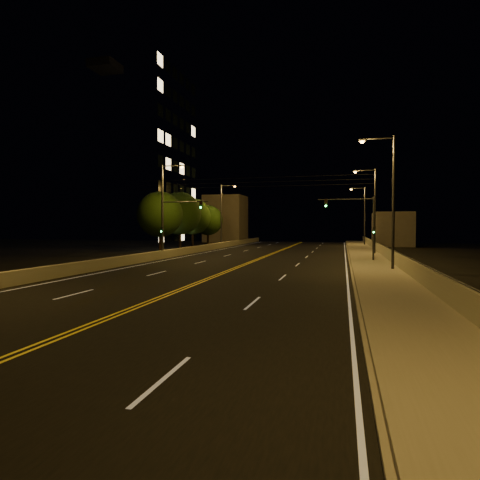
% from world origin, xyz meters
% --- Properties ---
extents(road, '(18.00, 120.00, 0.02)m').
position_xyz_m(road, '(0.00, 20.00, 0.01)').
color(road, black).
rests_on(road, ground).
extents(sidewalk, '(3.60, 120.00, 0.30)m').
position_xyz_m(sidewalk, '(10.80, 20.00, 0.15)').
color(sidewalk, gray).
rests_on(sidewalk, ground).
extents(curb, '(0.14, 120.00, 0.15)m').
position_xyz_m(curb, '(8.93, 20.00, 0.07)').
color(curb, gray).
rests_on(curb, ground).
extents(parapet_wall, '(0.30, 120.00, 1.00)m').
position_xyz_m(parapet_wall, '(12.45, 20.00, 0.80)').
color(parapet_wall, gray).
rests_on(parapet_wall, sidewalk).
extents(jersey_barrier, '(0.45, 120.00, 0.85)m').
position_xyz_m(jersey_barrier, '(-9.82, 20.00, 0.42)').
color(jersey_barrier, gray).
rests_on(jersey_barrier, ground).
extents(distant_building_right, '(6.00, 10.00, 5.72)m').
position_xyz_m(distant_building_right, '(16.50, 66.78, 2.86)').
color(distant_building_right, gray).
rests_on(distant_building_right, ground).
extents(distant_building_left, '(8.00, 8.00, 9.83)m').
position_xyz_m(distant_building_left, '(-16.00, 75.77, 4.91)').
color(distant_building_left, gray).
rests_on(distant_building_left, ground).
extents(parapet_rail, '(0.06, 120.00, 0.06)m').
position_xyz_m(parapet_rail, '(12.45, 20.00, 1.33)').
color(parapet_rail, black).
rests_on(parapet_rail, parapet_wall).
extents(lane_markings, '(17.32, 116.00, 0.00)m').
position_xyz_m(lane_markings, '(0.00, 19.93, 0.02)').
color(lane_markings, silver).
rests_on(lane_markings, road).
extents(streetlight_1, '(2.55, 0.28, 9.84)m').
position_xyz_m(streetlight_1, '(11.54, 24.11, 5.64)').
color(streetlight_1, '#2D2D33').
rests_on(streetlight_1, ground).
extents(streetlight_2, '(2.55, 0.28, 9.84)m').
position_xyz_m(streetlight_2, '(11.54, 41.04, 5.64)').
color(streetlight_2, '#2D2D33').
rests_on(streetlight_2, ground).
extents(streetlight_3, '(2.55, 0.28, 9.84)m').
position_xyz_m(streetlight_3, '(11.54, 63.08, 5.64)').
color(streetlight_3, '#2D2D33').
rests_on(streetlight_3, ground).
extents(streetlight_5, '(2.55, 0.28, 9.84)m').
position_xyz_m(streetlight_5, '(-9.94, 32.55, 5.64)').
color(streetlight_5, '#2D2D33').
rests_on(streetlight_5, ground).
extents(streetlight_6, '(2.55, 0.28, 9.84)m').
position_xyz_m(streetlight_6, '(-9.94, 53.66, 5.64)').
color(streetlight_6, '#2D2D33').
rests_on(streetlight_6, ground).
extents(traffic_signal_right, '(5.11, 0.31, 6.05)m').
position_xyz_m(traffic_signal_right, '(9.99, 31.60, 3.83)').
color(traffic_signal_right, '#2D2D33').
rests_on(traffic_signal_right, ground).
extents(traffic_signal_left, '(5.11, 0.31, 6.05)m').
position_xyz_m(traffic_signal_left, '(-8.79, 31.60, 3.83)').
color(traffic_signal_left, '#2D2D33').
rests_on(traffic_signal_left, ground).
extents(overhead_wires, '(22.00, 0.03, 0.83)m').
position_xyz_m(overhead_wires, '(0.00, 29.50, 7.40)').
color(overhead_wires, black).
extents(building_tower, '(24.00, 15.00, 28.44)m').
position_xyz_m(building_tower, '(-27.18, 48.59, 13.65)').
color(building_tower, gray).
rests_on(building_tower, ground).
extents(tree_0, '(5.66, 5.66, 7.68)m').
position_xyz_m(tree_0, '(-13.70, 39.22, 4.84)').
color(tree_0, black).
rests_on(tree_0, ground).
extents(tree_1, '(6.05, 6.05, 8.21)m').
position_xyz_m(tree_1, '(-14.10, 46.38, 5.17)').
color(tree_1, black).
rests_on(tree_1, ground).
extents(tree_2, '(5.72, 5.72, 7.76)m').
position_xyz_m(tree_2, '(-14.61, 52.66, 4.89)').
color(tree_2, black).
rests_on(tree_2, ground).
extents(tree_3, '(5.13, 5.13, 6.95)m').
position_xyz_m(tree_3, '(-13.99, 58.23, 4.38)').
color(tree_3, black).
rests_on(tree_3, ground).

